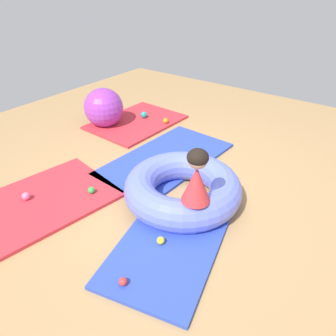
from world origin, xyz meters
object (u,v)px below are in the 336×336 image
(play_ball_teal, at_px, (144,115))
(exercise_ball_large, at_px, (104,108))
(play_ball_orange, at_px, (166,121))
(play_ball_blue, at_px, (114,114))
(inflatable_cushion, at_px, (183,188))
(play_ball_red, at_px, (123,282))
(play_ball_pink, at_px, (26,196))
(play_ball_yellow, at_px, (161,241))
(play_ball_green, at_px, (91,190))
(child_in_red, at_px, (197,177))

(play_ball_teal, height_order, exercise_ball_large, exercise_ball_large)
(play_ball_orange, bearing_deg, play_ball_blue, 109.00)
(exercise_ball_large, bearing_deg, inflatable_cushion, -112.89)
(play_ball_teal, relative_size, exercise_ball_large, 0.17)
(play_ball_red, xyz_separation_m, exercise_ball_large, (2.16, 2.43, 0.24))
(play_ball_teal, xyz_separation_m, play_ball_pink, (-2.54, -0.44, -0.01))
(play_ball_yellow, distance_m, play_ball_orange, 2.74)
(play_ball_green, distance_m, exercise_ball_large, 1.96)
(play_ball_teal, relative_size, play_ball_green, 1.39)
(play_ball_blue, height_order, exercise_ball_large, exercise_ball_large)
(play_ball_yellow, distance_m, play_ball_red, 0.54)
(child_in_red, relative_size, play_ball_pink, 6.18)
(play_ball_orange, height_order, play_ball_blue, play_ball_blue)
(play_ball_yellow, relative_size, play_ball_teal, 0.69)
(inflatable_cushion, height_order, play_ball_pink, inflatable_cushion)
(play_ball_yellow, xyz_separation_m, play_ball_blue, (1.91, 2.50, 0.01))
(inflatable_cushion, distance_m, play_ball_pink, 1.73)
(play_ball_yellow, height_order, exercise_ball_large, exercise_ball_large)
(play_ball_pink, bearing_deg, play_ball_green, -43.85)
(play_ball_orange, bearing_deg, play_ball_red, -149.35)
(play_ball_pink, bearing_deg, child_in_red, -65.97)
(inflatable_cushion, xyz_separation_m, play_ball_green, (-0.54, 0.88, -0.09))
(play_ball_yellow, xyz_separation_m, play_ball_green, (0.16, 1.11, 0.00))
(play_ball_pink, relative_size, play_ball_blue, 0.94)
(play_ball_blue, xyz_separation_m, play_ball_green, (-1.76, -1.38, -0.01))
(child_in_red, bearing_deg, play_ball_pink, -33.00)
(play_ball_teal, bearing_deg, exercise_ball_large, 147.86)
(inflatable_cushion, relative_size, play_ball_teal, 12.06)
(play_ball_blue, distance_m, play_ball_green, 2.24)
(inflatable_cushion, relative_size, play_ball_red, 18.50)
(child_in_red, distance_m, play_ball_yellow, 0.68)
(play_ball_yellow, bearing_deg, play_ball_teal, 43.04)
(play_ball_red, bearing_deg, play_ball_pink, 83.51)
(inflatable_cushion, bearing_deg, play_ball_red, -167.92)
(inflatable_cushion, bearing_deg, play_ball_pink, 127.56)
(play_ball_red, height_order, play_ball_orange, play_ball_orange)
(play_ball_blue, bearing_deg, play_ball_teal, -58.94)
(play_ball_blue, bearing_deg, play_ball_pink, -158.52)
(play_ball_teal, xyz_separation_m, play_ball_red, (-2.73, -2.08, -0.02))
(play_ball_yellow, height_order, play_ball_pink, play_ball_pink)
(play_ball_yellow, height_order, play_ball_green, play_ball_green)
(child_in_red, distance_m, exercise_ball_large, 2.80)
(play_ball_pink, height_order, play_ball_green, play_ball_pink)
(play_ball_teal, bearing_deg, child_in_red, -129.60)
(play_ball_teal, bearing_deg, play_ball_blue, 121.06)
(play_ball_pink, height_order, exercise_ball_large, exercise_ball_large)
(child_in_red, xyz_separation_m, play_ball_pink, (-0.76, 1.71, -0.52))
(play_ball_pink, distance_m, play_ball_blue, 2.44)
(play_ball_teal, height_order, play_ball_orange, play_ball_teal)
(inflatable_cushion, distance_m, play_ball_red, 1.27)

